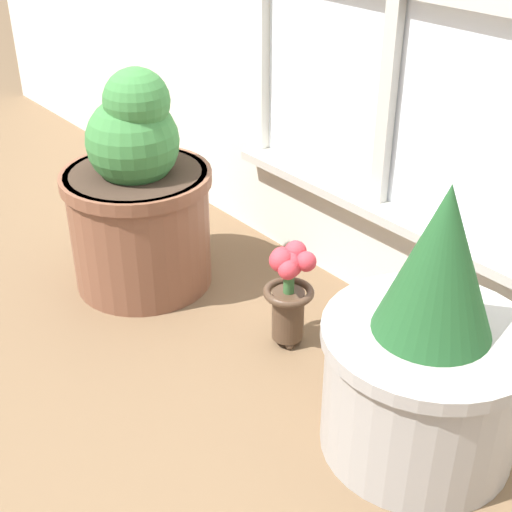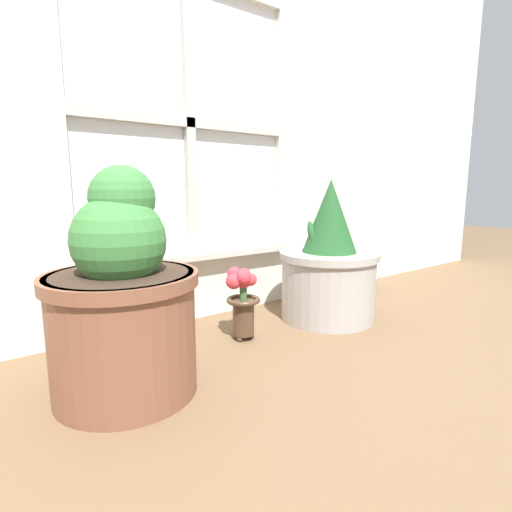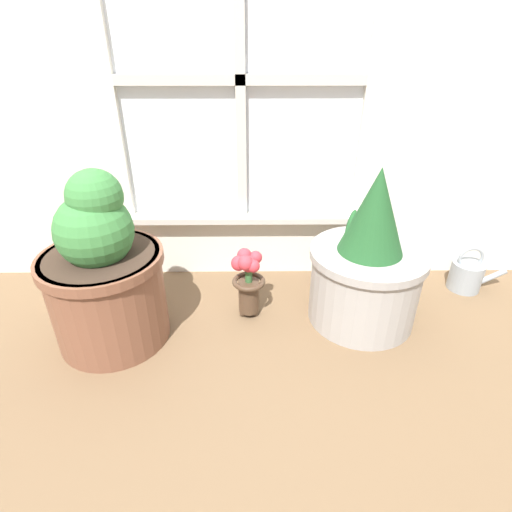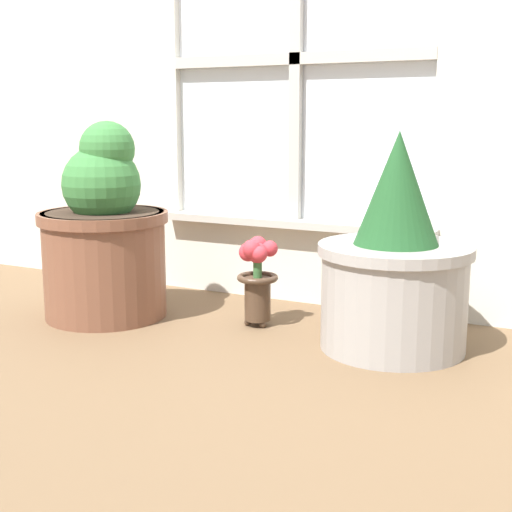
# 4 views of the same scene
# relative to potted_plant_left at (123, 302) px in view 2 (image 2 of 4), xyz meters

# --- Properties ---
(ground_plane) EXTENTS (10.00, 10.00, 0.00)m
(ground_plane) POSITION_rel_potted_plant_left_xyz_m (0.43, -0.16, -0.24)
(ground_plane) COLOR brown
(potted_plant_left) EXTENTS (0.38, 0.38, 0.58)m
(potted_plant_left) POSITION_rel_potted_plant_left_xyz_m (0.00, 0.00, 0.00)
(potted_plant_left) COLOR brown
(potted_plant_left) RESTS_ON ground_plane
(potted_plant_right) EXTENTS (0.39, 0.39, 0.56)m
(potted_plant_right) POSITION_rel_potted_plant_left_xyz_m (0.86, 0.09, -0.03)
(potted_plant_right) COLOR #9E9993
(potted_plant_right) RESTS_ON ground_plane
(flower_vase) EXTENTS (0.12, 0.12, 0.26)m
(flower_vase) POSITION_rel_potted_plant_left_xyz_m (0.45, 0.12, -0.09)
(flower_vase) COLOR #473323
(flower_vase) RESTS_ON ground_plane
(watering_can) EXTENTS (0.22, 0.12, 0.19)m
(watering_can) POSITION_rel_potted_plant_left_xyz_m (1.33, 0.28, -0.18)
(watering_can) COLOR gray
(watering_can) RESTS_ON ground_plane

